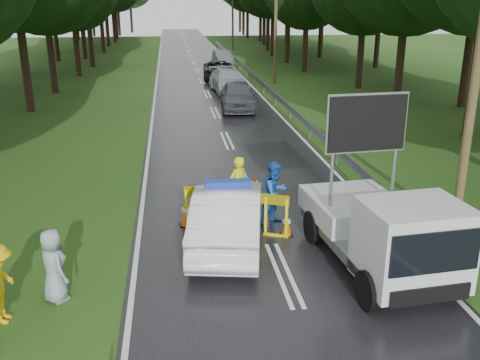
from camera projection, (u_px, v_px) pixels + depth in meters
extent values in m
plane|color=#1D4714|center=(283.00, 274.00, 12.10)|extent=(160.00, 160.00, 0.00)
cube|color=black|center=(202.00, 81.00, 40.25)|extent=(7.00, 140.00, 0.02)
cylinder|color=gray|center=(439.00, 251.00, 12.44)|extent=(0.12, 0.12, 0.70)
cube|color=gray|center=(250.00, 72.00, 40.52)|extent=(0.05, 60.00, 0.30)
cylinder|color=#4D3D24|center=(276.00, 12.00, 37.39)|extent=(0.24, 0.24, 10.00)
cylinder|color=#4D3D24|center=(233.00, 6.00, 61.79)|extent=(0.24, 0.24, 10.00)
imported|color=white|center=(228.00, 215.00, 13.38)|extent=(2.39, 4.85, 1.53)
cube|color=#1938A5|center=(228.00, 184.00, 13.11)|extent=(1.18, 0.51, 0.15)
cube|color=gray|center=(370.00, 238.00, 12.61)|extent=(2.37, 4.35, 0.25)
cube|color=silver|center=(353.00, 207.00, 13.40)|extent=(2.30, 2.58, 0.55)
cube|color=silver|center=(412.00, 244.00, 10.73)|extent=(2.13, 1.77, 1.70)
cube|color=black|center=(436.00, 253.00, 9.91)|extent=(1.84, 0.21, 0.85)
cube|color=black|center=(367.00, 123.00, 12.31)|extent=(1.90, 0.29, 1.30)
cylinder|color=black|center=(369.00, 290.00, 10.61)|extent=(0.35, 0.86, 0.84)
cylinder|color=black|center=(454.00, 280.00, 11.01)|extent=(0.35, 0.86, 0.84)
cylinder|color=black|center=(314.00, 227.00, 13.56)|extent=(0.35, 0.86, 0.84)
cylinder|color=black|center=(382.00, 220.00, 13.95)|extent=(0.35, 0.86, 0.84)
cube|color=#DBDC0B|center=(187.00, 208.00, 14.43)|extent=(0.09, 0.09, 1.10)
cube|color=#DBDC0B|center=(206.00, 210.00, 14.28)|extent=(0.09, 0.09, 1.10)
cube|color=#DBDC0B|center=(266.00, 217.00, 13.86)|extent=(0.09, 0.09, 1.10)
cube|color=#DBDC0B|center=(287.00, 219.00, 13.72)|extent=(0.09, 0.09, 1.10)
cube|color=#F2CC00|center=(235.00, 196.00, 13.91)|extent=(2.64, 1.18, 0.27)
imported|color=#D9EC0C|center=(238.00, 186.00, 15.14)|extent=(0.75, 0.71, 1.73)
imported|color=blue|center=(275.00, 193.00, 14.50)|extent=(1.11, 1.08, 1.80)
imported|color=yellow|center=(0.00, 284.00, 10.10)|extent=(0.64, 1.06, 1.61)
imported|color=#8596A0|center=(53.00, 266.00, 10.82)|extent=(0.85, 0.92, 1.57)
imported|color=#3A3D41|center=(238.00, 96.00, 29.57)|extent=(2.19, 4.73, 1.57)
imported|color=gray|center=(228.00, 81.00, 35.24)|extent=(2.49, 5.22, 1.47)
imported|color=black|center=(218.00, 70.00, 40.87)|extent=(2.54, 5.02, 1.36)
imported|color=#47494F|center=(223.00, 58.00, 49.12)|extent=(1.71, 4.21, 1.36)
cube|color=black|center=(286.00, 235.00, 14.04)|extent=(0.32, 0.32, 0.03)
cone|color=#FF5A08|center=(287.00, 223.00, 13.93)|extent=(0.27, 0.27, 0.67)
cube|color=black|center=(254.00, 196.00, 16.80)|extent=(0.36, 0.36, 0.03)
cone|color=#FF5A08|center=(255.00, 185.00, 16.68)|extent=(0.29, 0.29, 0.73)
cube|color=black|center=(186.00, 225.00, 14.66)|extent=(0.36, 0.36, 0.03)
cone|color=#FF5A08|center=(186.00, 212.00, 14.53)|extent=(0.30, 0.30, 0.75)
cube|color=black|center=(374.00, 239.00, 13.84)|extent=(0.31, 0.31, 0.03)
cone|color=#FF5A08|center=(375.00, 227.00, 13.73)|extent=(0.25, 0.25, 0.64)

